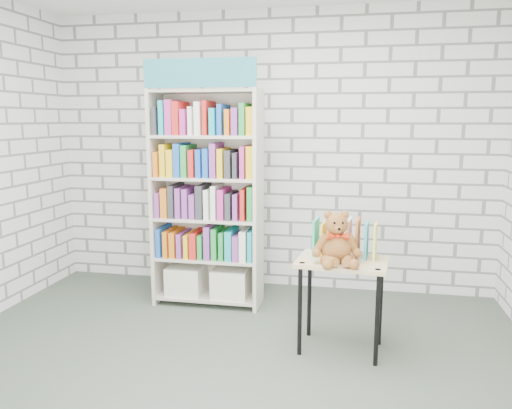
# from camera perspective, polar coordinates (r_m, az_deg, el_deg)

# --- Properties ---
(ground) EXTENTS (4.50, 4.50, 0.00)m
(ground) POSITION_cam_1_polar(r_m,az_deg,el_deg) (3.59, -4.27, -19.09)
(ground) COLOR #3E493E
(ground) RESTS_ON ground
(room_shell) EXTENTS (4.52, 4.02, 2.81)m
(room_shell) POSITION_cam_1_polar(r_m,az_deg,el_deg) (3.15, -4.69, 10.67)
(room_shell) COLOR silver
(room_shell) RESTS_ON ground
(bookshelf) EXTENTS (1.00, 0.39, 2.24)m
(bookshelf) POSITION_cam_1_polar(r_m,az_deg,el_deg) (4.64, -5.57, 0.89)
(bookshelf) COLOR beige
(bookshelf) RESTS_ON ground
(display_table) EXTENTS (0.70, 0.52, 0.71)m
(display_table) POSITION_cam_1_polar(r_m,az_deg,el_deg) (3.79, 9.81, -7.68)
(display_table) COLOR tan
(display_table) RESTS_ON ground
(table_books) EXTENTS (0.48, 0.25, 0.27)m
(table_books) POSITION_cam_1_polar(r_m,az_deg,el_deg) (3.83, 10.13, -3.85)
(table_books) COLOR #29B39C
(table_books) RESTS_ON display_table
(teddy_bear) EXTENTS (0.35, 0.34, 0.38)m
(teddy_bear) POSITION_cam_1_polar(r_m,az_deg,el_deg) (3.63, 9.20, -4.32)
(teddy_bear) COLOR brown
(teddy_bear) RESTS_ON display_table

